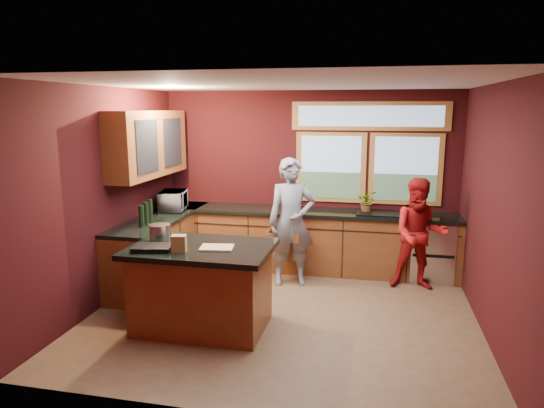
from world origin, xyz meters
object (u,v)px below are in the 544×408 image
(cutting_board, at_px, (217,248))
(stock_pot, at_px, (160,232))
(island, at_px, (202,286))
(person_grey, at_px, (291,222))
(person_red, at_px, (419,234))

(cutting_board, relative_size, stock_pot, 1.46)
(cutting_board, height_order, stock_pot, stock_pot)
(island, relative_size, stock_pot, 6.46)
(island, xyz_separation_m, cutting_board, (0.20, -0.05, 0.48))
(island, xyz_separation_m, stock_pot, (-0.55, 0.15, 0.56))
(person_grey, height_order, cutting_board, person_grey)
(person_red, xyz_separation_m, stock_pot, (-3.00, -1.61, 0.27))
(island, bearing_deg, cutting_board, -14.04)
(cutting_board, bearing_deg, person_red, 38.82)
(person_red, height_order, cutting_board, person_red)
(cutting_board, xyz_separation_m, stock_pot, (-0.75, 0.20, 0.08))
(stock_pot, bearing_deg, island, -15.26)
(person_grey, bearing_deg, island, -131.21)
(cutting_board, bearing_deg, stock_pot, 165.07)
(stock_pot, bearing_deg, cutting_board, -14.93)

